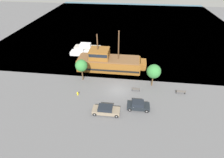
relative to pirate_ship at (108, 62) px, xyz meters
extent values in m
plane|color=#5B5B5E|center=(3.10, -8.08, -1.78)|extent=(160.00, 160.00, 0.00)
plane|color=#38667F|center=(3.10, 35.92, -1.78)|extent=(80.00, 80.00, 0.00)
cube|color=brown|center=(0.18, 0.00, -0.50)|extent=(14.57, 4.84, 2.56)
cube|color=black|center=(0.18, 0.00, -0.88)|extent=(14.28, 4.92, 0.45)
cube|color=brown|center=(8.06, 0.00, -0.12)|extent=(1.40, 2.66, 1.79)
cube|color=brown|center=(0.18, 0.00, 0.90)|extent=(13.99, 4.45, 0.25)
cube|color=brown|center=(-2.01, 0.00, 2.06)|extent=(4.37, 3.87, 2.07)
cube|color=black|center=(-2.01, 0.00, 2.37)|extent=(4.15, 3.93, 0.74)
cylinder|color=#4C331E|center=(2.36, 0.00, 4.31)|extent=(0.28, 0.28, 6.57)
cylinder|color=#4C331E|center=(-2.37, 0.00, 3.82)|extent=(0.28, 0.28, 5.58)
cube|color=#B7B2A8|center=(-7.35, 9.52, -1.23)|extent=(7.39, 2.51, 1.09)
cube|color=silver|center=(-7.91, 9.52, -0.25)|extent=(2.95, 1.96, 0.88)
cube|color=black|center=(-7.02, 9.52, -0.25)|extent=(0.12, 1.76, 0.71)
cube|color=silver|center=(-8.40, 6.43, -1.29)|extent=(5.71, 2.22, 0.97)
cube|color=silver|center=(-8.83, 6.43, -0.49)|extent=(2.28, 1.73, 0.63)
cube|color=black|center=(-8.14, 6.43, -0.49)|extent=(0.12, 1.55, 0.50)
cube|color=#7F705B|center=(1.69, -14.68, -1.19)|extent=(4.62, 1.79, 0.67)
cube|color=black|center=(1.56, -14.68, -0.59)|extent=(2.40, 1.61, 0.54)
cylinder|color=black|center=(3.54, -15.48, -1.44)|extent=(0.67, 0.22, 0.67)
cylinder|color=gray|center=(3.54, -15.48, -1.44)|extent=(0.25, 0.25, 0.25)
cylinder|color=black|center=(3.54, -13.88, -1.44)|extent=(0.67, 0.22, 0.67)
cylinder|color=gray|center=(3.54, -13.88, -1.44)|extent=(0.25, 0.25, 0.25)
cylinder|color=black|center=(-0.15, -15.48, -1.44)|extent=(0.67, 0.22, 0.67)
cylinder|color=gray|center=(-0.15, -15.48, -1.44)|extent=(0.25, 0.25, 0.25)
cylinder|color=black|center=(-0.15, -13.88, -1.44)|extent=(0.67, 0.22, 0.67)
cylinder|color=gray|center=(-0.15, -13.88, -1.44)|extent=(0.25, 0.25, 0.25)
cube|color=black|center=(7.07, -12.92, -1.18)|extent=(3.87, 1.75, 0.68)
cube|color=black|center=(6.95, -12.92, -0.53)|extent=(2.01, 1.58, 0.61)
cylinder|color=black|center=(8.51, -13.71, -1.43)|extent=(0.70, 0.22, 0.70)
cylinder|color=gray|center=(8.51, -13.71, -1.43)|extent=(0.27, 0.25, 0.27)
cylinder|color=black|center=(8.51, -12.13, -1.43)|extent=(0.70, 0.22, 0.70)
cylinder|color=gray|center=(8.51, -12.13, -1.43)|extent=(0.27, 0.25, 0.27)
cylinder|color=black|center=(5.62, -13.71, -1.43)|extent=(0.70, 0.22, 0.70)
cylinder|color=gray|center=(5.62, -13.71, -1.43)|extent=(0.27, 0.25, 0.27)
cylinder|color=black|center=(5.62, -12.13, -1.43)|extent=(0.70, 0.22, 0.70)
cylinder|color=gray|center=(5.62, -12.13, -1.43)|extent=(0.27, 0.25, 0.27)
cylinder|color=yellow|center=(-4.47, -10.58, -1.50)|extent=(0.22, 0.22, 0.56)
sphere|color=yellow|center=(-4.47, -10.58, -1.14)|extent=(0.25, 0.25, 0.25)
cylinder|color=yellow|center=(-4.63, -10.58, -1.47)|extent=(0.10, 0.09, 0.09)
cylinder|color=yellow|center=(-4.31, -10.58, -1.47)|extent=(0.10, 0.09, 0.09)
cube|color=#4C4742|center=(15.32, -7.64, -1.35)|extent=(1.75, 0.45, 0.05)
cube|color=#4C4742|center=(15.32, -7.83, -1.13)|extent=(1.75, 0.06, 0.40)
cube|color=#2D2D2D|center=(14.50, -7.64, -1.58)|extent=(0.12, 0.36, 0.40)
cube|color=#2D2D2D|center=(16.13, -7.64, -1.58)|extent=(0.12, 0.36, 0.40)
cube|color=#4C4742|center=(6.63, -7.83, -1.35)|extent=(1.53, 0.45, 0.05)
cube|color=#4C4742|center=(6.63, -8.03, -1.13)|extent=(1.53, 0.06, 0.40)
cube|color=#2D2D2D|center=(5.92, -7.83, -1.58)|extent=(0.12, 0.36, 0.40)
cube|color=#2D2D2D|center=(7.33, -7.83, -1.58)|extent=(0.12, 0.36, 0.40)
cylinder|color=brown|center=(-4.83, -5.33, -0.55)|extent=(0.24, 0.24, 2.45)
sphere|color=#337A38|center=(-4.83, -5.33, 1.75)|extent=(2.54, 2.54, 2.54)
cylinder|color=brown|center=(9.89, -5.69, -0.66)|extent=(0.24, 0.24, 2.24)
sphere|color=#337A38|center=(9.89, -5.69, 1.66)|extent=(2.82, 2.82, 2.82)
camera|label=1|loc=(5.22, -35.61, 19.88)|focal=28.00mm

